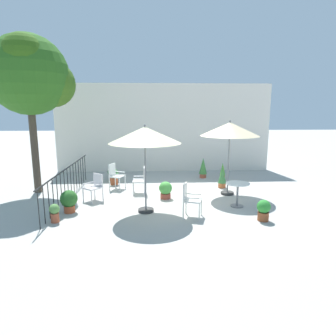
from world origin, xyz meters
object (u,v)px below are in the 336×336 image
object	(u,v)px
potted_plant_1	(264,209)
potted_plant_5	(112,174)
potted_plant_8	(223,171)
cafe_table_0	(238,190)
patio_chair_1	(115,174)
shade_tree	(30,75)
potted_plant_3	(166,190)
potted_plant_4	(55,212)
potted_plant_6	(114,176)
potted_plant_7	(69,200)
potted_plant_0	(203,167)
patio_umbrella_1	(230,130)
potted_plant_2	(222,177)
patio_umbrella_0	(145,136)
patio_chair_3	(190,198)
patio_chair_0	(141,178)
patio_chair_2	(95,185)

from	to	relation	value
potted_plant_1	potted_plant_5	distance (m)	6.48
potted_plant_8	cafe_table_0	bearing A→B (deg)	-95.94
patio_chair_1	cafe_table_0	bearing A→B (deg)	-29.96
shade_tree	potted_plant_3	distance (m)	5.79
potted_plant_4	potted_plant_6	bearing A→B (deg)	74.96
shade_tree	potted_plant_1	xyz separation A→B (m)	(6.83, -3.10, -3.64)
shade_tree	potted_plant_7	distance (m)	4.51
cafe_table_0	potted_plant_0	size ratio (longest dim) A/B	0.85
patio_umbrella_1	potted_plant_8	bearing A→B (deg)	81.32
potted_plant_5	potted_plant_8	size ratio (longest dim) A/B	0.73
potted_plant_2	patio_umbrella_0	bearing A→B (deg)	-137.77
patio_chair_3	potted_plant_5	size ratio (longest dim) A/B	1.82
patio_chair_1	potted_plant_1	xyz separation A→B (m)	(4.23, -3.40, -0.23)
potted_plant_1	potted_plant_6	world-z (taller)	potted_plant_6
potted_plant_3	potted_plant_5	world-z (taller)	potted_plant_3
potted_plant_3	potted_plant_7	world-z (taller)	potted_plant_7
potted_plant_4	potted_plant_3	bearing A→B (deg)	33.48
patio_chair_0	patio_chair_3	xyz separation A→B (m)	(1.38, -2.38, 0.02)
cafe_table_0	potted_plant_1	distance (m)	1.24
patio_chair_2	potted_plant_4	distance (m)	2.01
potted_plant_0	cafe_table_0	bearing A→B (deg)	-83.99
cafe_table_0	patio_chair_2	distance (m)	4.43
potted_plant_4	potted_plant_5	world-z (taller)	potted_plant_5
patio_chair_1	potted_plant_2	world-z (taller)	patio_chair_1
patio_chair_1	potted_plant_7	xyz separation A→B (m)	(-0.99, -2.51, -0.18)
patio_chair_2	potted_plant_3	distance (m)	2.26
cafe_table_0	patio_chair_2	bearing A→B (deg)	168.84
patio_chair_2	potted_plant_5	size ratio (longest dim) A/B	1.65
patio_chair_0	patio_chair_2	size ratio (longest dim) A/B	1.09
patio_chair_3	potted_plant_0	distance (m)	4.72
patio_chair_0	potted_plant_6	xyz separation A→B (m)	(-1.09, 1.22, -0.19)
potted_plant_1	potted_plant_8	bearing A→B (deg)	90.00
patio_umbrella_0	patio_chair_0	world-z (taller)	patio_umbrella_0
patio_chair_1	potted_plant_5	size ratio (longest dim) A/B	1.80
patio_chair_0	patio_umbrella_0	bearing A→B (deg)	-84.18
patio_chair_3	potted_plant_5	xyz separation A→B (m)	(-2.64, 4.26, -0.25)
cafe_table_0	potted_plant_5	world-z (taller)	cafe_table_0
shade_tree	potted_plant_4	bearing A→B (deg)	-63.89
patio_umbrella_1	potted_plant_0	bearing A→B (deg)	99.73
shade_tree	potted_plant_2	size ratio (longest dim) A/B	6.93
potted_plant_4	patio_chair_3	bearing A→B (deg)	3.86
potted_plant_7	potted_plant_8	bearing A→B (deg)	35.98
cafe_table_0	patio_chair_0	size ratio (longest dim) A/B	0.79
potted_plant_3	potted_plant_2	bearing A→B (deg)	30.30
patio_umbrella_0	patio_chair_0	distance (m)	2.53
shade_tree	potted_plant_3	bearing A→B (deg)	-13.09
patio_umbrella_0	potted_plant_4	world-z (taller)	patio_umbrella_0
patio_umbrella_0	patio_umbrella_1	size ratio (longest dim) A/B	0.98
potted_plant_4	patio_chair_2	bearing A→B (deg)	70.16
potted_plant_3	potted_plant_1	bearing A→B (deg)	-40.25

